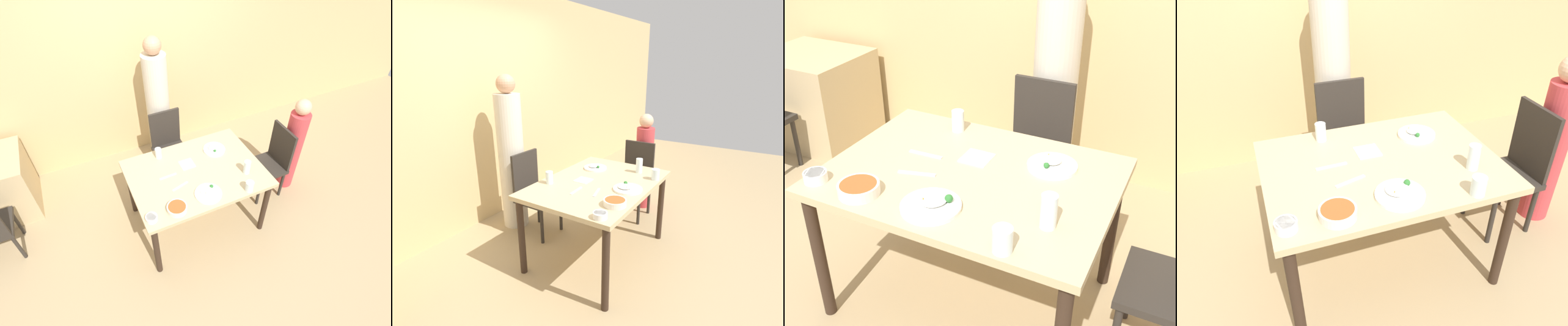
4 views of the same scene
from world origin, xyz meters
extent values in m
plane|color=tan|center=(0.00, 0.00, 0.00)|extent=(10.00, 10.00, 0.00)
cube|color=tan|center=(0.00, 1.56, 1.35)|extent=(10.00, 0.06, 2.70)
cube|color=tan|center=(0.00, 0.00, 0.75)|extent=(1.33, 0.97, 0.04)
cylinder|color=#332319|center=(-0.61, -0.42, 0.37)|extent=(0.06, 0.06, 0.73)
cylinder|color=#332319|center=(0.61, -0.42, 0.37)|extent=(0.06, 0.06, 0.73)
cylinder|color=#332319|center=(-0.61, 0.42, 0.37)|extent=(0.06, 0.06, 0.73)
cylinder|color=#332319|center=(0.61, 0.42, 0.37)|extent=(0.06, 0.06, 0.73)
cube|color=#2D2823|center=(0.02, 0.75, 0.41)|extent=(0.40, 0.40, 0.04)
cube|color=#2D2823|center=(0.02, 0.94, 0.67)|extent=(0.38, 0.03, 0.49)
cylinder|color=#2D2823|center=(-0.15, 0.59, 0.20)|extent=(0.04, 0.04, 0.39)
cylinder|color=#2D2823|center=(0.18, 0.59, 0.20)|extent=(0.04, 0.04, 0.39)
cylinder|color=#2D2823|center=(-0.15, 0.92, 0.20)|extent=(0.04, 0.04, 0.39)
cylinder|color=#2D2823|center=(0.18, 0.92, 0.20)|extent=(0.04, 0.04, 0.39)
cube|color=#2D2823|center=(0.94, 0.05, 0.41)|extent=(0.40, 0.40, 0.04)
cube|color=#2D2823|center=(1.12, 0.05, 0.67)|extent=(0.03, 0.38, 0.49)
cylinder|color=#2D2823|center=(0.77, 0.22, 0.20)|extent=(0.04, 0.04, 0.39)
cylinder|color=#2D2823|center=(0.77, -0.11, 0.20)|extent=(0.04, 0.04, 0.39)
cylinder|color=#2D2823|center=(1.10, 0.22, 0.20)|extent=(0.04, 0.04, 0.39)
cylinder|color=#2D2823|center=(1.10, -0.11, 0.20)|extent=(0.04, 0.04, 0.39)
cylinder|color=beige|center=(0.02, 1.14, 0.76)|extent=(0.28, 0.28, 1.53)
sphere|color=tan|center=(0.02, 1.14, 1.63)|extent=(0.20, 0.20, 0.20)
cylinder|color=#C63D42|center=(1.29, 0.05, 0.53)|extent=(0.22, 0.22, 1.06)
sphere|color=#DBAD89|center=(1.29, 0.05, 1.15)|extent=(0.18, 0.18, 0.18)
cylinder|color=silver|center=(-0.35, -0.36, 0.80)|extent=(0.18, 0.18, 0.05)
cylinder|color=#BC5123|center=(-0.35, -0.36, 0.82)|extent=(0.16, 0.16, 0.01)
cylinder|color=white|center=(0.32, 0.22, 0.78)|extent=(0.24, 0.24, 0.02)
ellipsoid|color=white|center=(0.31, 0.24, 0.80)|extent=(0.10, 0.10, 0.02)
sphere|color=#2D702D|center=(0.31, 0.17, 0.81)|extent=(0.03, 0.03, 0.03)
cone|color=orange|center=(0.29, 0.26, 0.81)|extent=(0.02, 0.02, 0.03)
cylinder|color=white|center=(-0.02, -0.32, 0.78)|extent=(0.26, 0.26, 0.02)
ellipsoid|color=white|center=(-0.03, -0.29, 0.80)|extent=(0.13, 0.13, 0.02)
cone|color=orange|center=(-0.05, -0.32, 0.81)|extent=(0.02, 0.02, 0.03)
sphere|color=#2D702D|center=(0.04, -0.27, 0.81)|extent=(0.04, 0.04, 0.04)
cylinder|color=white|center=(-0.59, -0.36, 0.80)|extent=(0.11, 0.11, 0.05)
cylinder|color=white|center=(-0.59, -0.36, 0.82)|extent=(0.09, 0.09, 0.01)
cylinder|color=silver|center=(0.45, -0.22, 0.85)|extent=(0.07, 0.07, 0.15)
cylinder|color=silver|center=(0.35, -0.43, 0.83)|extent=(0.08, 0.08, 0.10)
cylinder|color=silver|center=(-0.26, 0.36, 0.83)|extent=(0.07, 0.07, 0.12)
cube|color=white|center=(-0.04, 0.14, 0.78)|extent=(0.14, 0.14, 0.01)
cube|color=silver|center=(-0.28, 0.06, 0.78)|extent=(0.18, 0.03, 0.01)
cube|color=silver|center=(-0.22, -0.11, 0.78)|extent=(0.18, 0.07, 0.01)
cylinder|color=#2D2823|center=(-1.84, 0.64, 0.20)|extent=(0.04, 0.04, 0.39)
cylinder|color=#2D2823|center=(-1.84, 0.31, 0.20)|extent=(0.04, 0.04, 0.39)
camera|label=1|loc=(-0.92, -1.95, 2.95)|focal=28.00mm
camera|label=2|loc=(-2.30, -1.33, 1.83)|focal=28.00mm
camera|label=3|loc=(0.90, -1.71, 1.96)|focal=45.00mm
camera|label=4|loc=(-0.66, -1.68, 1.96)|focal=35.00mm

